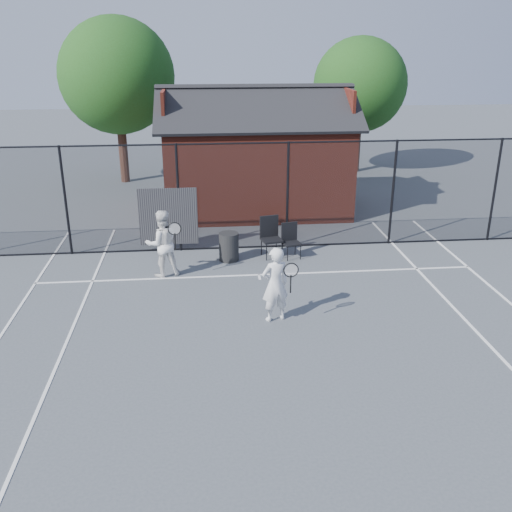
{
  "coord_description": "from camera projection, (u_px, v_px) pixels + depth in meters",
  "views": [
    {
      "loc": [
        -1.36,
        -10.17,
        5.6
      ],
      "look_at": [
        -0.22,
        1.49,
        1.1
      ],
      "focal_mm": 40.0,
      "sensor_mm": 36.0,
      "label": 1
    }
  ],
  "objects": [
    {
      "name": "court_lines",
      "position": [
        283.0,
        367.0,
        10.35
      ],
      "size": [
        11.02,
        18.0,
        0.01
      ],
      "color": "white",
      "rests_on": "ground"
    },
    {
      "name": "ground",
      "position": [
        274.0,
        332.0,
        11.58
      ],
      "size": [
        80.0,
        80.0,
        0.0
      ],
      "primitive_type": "plane",
      "color": "#484D52",
      "rests_on": "ground"
    },
    {
      "name": "chair_left",
      "position": [
        272.0,
        238.0,
        15.37
      ],
      "size": [
        0.62,
        0.64,
        1.08
      ],
      "primitive_type": "cube",
      "rotation": [
        0.0,
        0.0,
        0.22
      ],
      "color": "black",
      "rests_on": "ground"
    },
    {
      "name": "fence",
      "position": [
        241.0,
        199.0,
        15.68
      ],
      "size": [
        22.04,
        3.0,
        3.0
      ],
      "color": "black",
      "rests_on": "ground"
    },
    {
      "name": "tree_right",
      "position": [
        360.0,
        85.0,
        24.22
      ],
      "size": [
        3.97,
        3.97,
        5.7
      ],
      "color": "#361D15",
      "rests_on": "ground"
    },
    {
      "name": "player_back",
      "position": [
        162.0,
        243.0,
        14.06
      ],
      "size": [
        0.99,
        0.85,
        1.69
      ],
      "color": "white",
      "rests_on": "ground"
    },
    {
      "name": "waste_bin",
      "position": [
        229.0,
        247.0,
        15.19
      ],
      "size": [
        0.53,
        0.53,
        0.76
      ],
      "primitive_type": "cylinder",
      "rotation": [
        0.0,
        0.0,
        0.02
      ],
      "color": "black",
      "rests_on": "ground"
    },
    {
      "name": "player_front",
      "position": [
        275.0,
        284.0,
        11.81
      ],
      "size": [
        0.77,
        0.61,
        1.63
      ],
      "color": "white",
      "rests_on": "ground"
    },
    {
      "name": "tree_left",
      "position": [
        117.0,
        76.0,
        22.21
      ],
      "size": [
        4.48,
        4.48,
        6.44
      ],
      "color": "#361D15",
      "rests_on": "ground"
    },
    {
      "name": "chair_right",
      "position": [
        292.0,
        242.0,
        15.31
      ],
      "size": [
        0.54,
        0.56,
        0.94
      ],
      "primitive_type": "cube",
      "rotation": [
        0.0,
        0.0,
        0.23
      ],
      "color": "black",
      "rests_on": "ground"
    },
    {
      "name": "clubhouse",
      "position": [
        256.0,
        163.0,
        19.41
      ],
      "size": [
        6.5,
        4.36,
        4.19
      ],
      "color": "maroon",
      "rests_on": "ground"
    }
  ]
}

